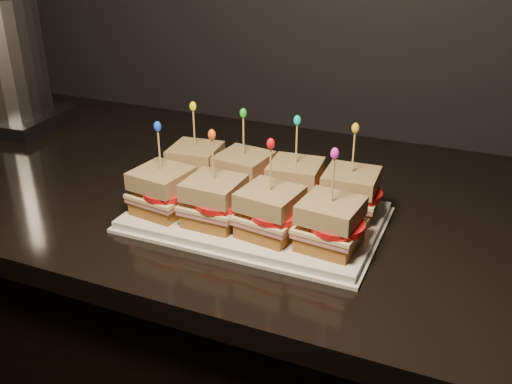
% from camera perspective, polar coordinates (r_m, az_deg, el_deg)
% --- Properties ---
extents(cabinet, '(2.69, 0.71, 0.91)m').
position_cam_1_polar(cabinet, '(1.45, -8.73, -15.99)').
color(cabinet, black).
rests_on(cabinet, ground).
extents(granite_slab, '(2.73, 0.75, 0.04)m').
position_cam_1_polar(granite_slab, '(1.19, -10.23, 1.35)').
color(granite_slab, black).
rests_on(granite_slab, cabinet).
extents(platter, '(0.40, 0.25, 0.02)m').
position_cam_1_polar(platter, '(0.96, 0.00, -2.47)').
color(platter, white).
rests_on(platter, granite_slab).
extents(platter_rim, '(0.42, 0.26, 0.01)m').
position_cam_1_polar(platter_rim, '(0.96, 0.00, -2.79)').
color(platter_rim, white).
rests_on(platter_rim, granite_slab).
extents(sandwich_0_bread_bot, '(0.09, 0.09, 0.02)m').
position_cam_1_polar(sandwich_0_bread_bot, '(1.06, -5.97, 1.34)').
color(sandwich_0_bread_bot, brown).
rests_on(sandwich_0_bread_bot, platter).
extents(sandwich_0_ham, '(0.10, 0.10, 0.01)m').
position_cam_1_polar(sandwich_0_ham, '(1.05, -6.00, 2.11)').
color(sandwich_0_ham, '#B46157').
rests_on(sandwich_0_ham, sandwich_0_bread_bot).
extents(sandwich_0_cheese, '(0.10, 0.10, 0.01)m').
position_cam_1_polar(sandwich_0_cheese, '(1.05, -6.02, 2.46)').
color(sandwich_0_cheese, '#F6DB99').
rests_on(sandwich_0_cheese, sandwich_0_ham).
extents(sandwich_0_tomato, '(0.08, 0.08, 0.01)m').
position_cam_1_polar(sandwich_0_tomato, '(1.03, -5.62, 2.62)').
color(sandwich_0_tomato, red).
rests_on(sandwich_0_tomato, sandwich_0_cheese).
extents(sandwich_0_bread_top, '(0.09, 0.09, 0.03)m').
position_cam_1_polar(sandwich_0_bread_top, '(1.04, -6.09, 3.80)').
color(sandwich_0_bread_top, '#5A2F11').
rests_on(sandwich_0_bread_top, sandwich_0_tomato).
extents(sandwich_0_pick, '(0.00, 0.00, 0.09)m').
position_cam_1_polar(sandwich_0_pick, '(1.02, -6.20, 6.11)').
color(sandwich_0_pick, tan).
rests_on(sandwich_0_pick, sandwich_0_bread_top).
extents(sandwich_0_frill, '(0.01, 0.01, 0.02)m').
position_cam_1_polar(sandwich_0_frill, '(1.01, -6.33, 8.52)').
color(sandwich_0_frill, '#F4F50B').
rests_on(sandwich_0_frill, sandwich_0_pick).
extents(sandwich_1_bread_bot, '(0.09, 0.09, 0.02)m').
position_cam_1_polar(sandwich_1_bread_bot, '(1.02, -1.21, 0.46)').
color(sandwich_1_bread_bot, brown).
rests_on(sandwich_1_bread_bot, platter).
extents(sandwich_1_ham, '(0.10, 0.10, 0.01)m').
position_cam_1_polar(sandwich_1_ham, '(1.01, -1.22, 1.26)').
color(sandwich_1_ham, '#B46157').
rests_on(sandwich_1_ham, sandwich_1_bread_bot).
extents(sandwich_1_cheese, '(0.10, 0.10, 0.01)m').
position_cam_1_polar(sandwich_1_cheese, '(1.01, -1.22, 1.62)').
color(sandwich_1_cheese, '#F6DB99').
rests_on(sandwich_1_cheese, sandwich_1_ham).
extents(sandwich_1_tomato, '(0.08, 0.08, 0.01)m').
position_cam_1_polar(sandwich_1_tomato, '(0.99, -0.74, 1.77)').
color(sandwich_1_tomato, red).
rests_on(sandwich_1_tomato, sandwich_1_cheese).
extents(sandwich_1_bread_top, '(0.09, 0.09, 0.03)m').
position_cam_1_polar(sandwich_1_bread_top, '(1.00, -1.24, 3.00)').
color(sandwich_1_bread_top, '#5A2F11').
rests_on(sandwich_1_bread_top, sandwich_1_tomato).
extents(sandwich_1_pick, '(0.00, 0.00, 0.09)m').
position_cam_1_polar(sandwich_1_pick, '(0.98, -1.26, 5.40)').
color(sandwich_1_pick, tan).
rests_on(sandwich_1_pick, sandwich_1_bread_top).
extents(sandwich_1_frill, '(0.01, 0.01, 0.02)m').
position_cam_1_polar(sandwich_1_frill, '(0.96, -1.29, 7.91)').
color(sandwich_1_frill, green).
rests_on(sandwich_1_frill, sandwich_1_pick).
extents(sandwich_2_bread_bot, '(0.09, 0.09, 0.02)m').
position_cam_1_polar(sandwich_2_bread_bot, '(0.98, 3.89, -0.48)').
color(sandwich_2_bread_bot, brown).
rests_on(sandwich_2_bread_bot, platter).
extents(sandwich_2_ham, '(0.10, 0.10, 0.01)m').
position_cam_1_polar(sandwich_2_ham, '(0.98, 3.92, 0.34)').
color(sandwich_2_ham, '#B46157').
rests_on(sandwich_2_ham, sandwich_2_bread_bot).
extents(sandwich_2_cheese, '(0.10, 0.10, 0.01)m').
position_cam_1_polar(sandwich_2_cheese, '(0.97, 3.93, 0.71)').
color(sandwich_2_cheese, '#F6DB99').
rests_on(sandwich_2_cheese, sandwich_2_ham).
extents(sandwich_2_tomato, '(0.08, 0.08, 0.01)m').
position_cam_1_polar(sandwich_2_tomato, '(0.96, 4.50, 0.85)').
color(sandwich_2_tomato, red).
rests_on(sandwich_2_tomato, sandwich_2_cheese).
extents(sandwich_2_bread_top, '(0.09, 0.09, 0.03)m').
position_cam_1_polar(sandwich_2_bread_top, '(0.96, 3.98, 2.13)').
color(sandwich_2_bread_top, '#5A2F11').
rests_on(sandwich_2_bread_top, sandwich_2_tomato).
extents(sandwich_2_pick, '(0.00, 0.00, 0.09)m').
position_cam_1_polar(sandwich_2_pick, '(0.95, 4.06, 4.59)').
color(sandwich_2_pick, tan).
rests_on(sandwich_2_pick, sandwich_2_bread_top).
extents(sandwich_2_frill, '(0.01, 0.01, 0.02)m').
position_cam_1_polar(sandwich_2_frill, '(0.93, 4.15, 7.17)').
color(sandwich_2_frill, '#0AC0B3').
rests_on(sandwich_2_frill, sandwich_2_pick).
extents(sandwich_3_bread_bot, '(0.09, 0.09, 0.02)m').
position_cam_1_polar(sandwich_3_bread_bot, '(0.96, 9.29, -1.47)').
color(sandwich_3_bread_bot, brown).
rests_on(sandwich_3_bread_bot, platter).
extents(sandwich_3_ham, '(0.09, 0.09, 0.01)m').
position_cam_1_polar(sandwich_3_ham, '(0.95, 9.36, -0.64)').
color(sandwich_3_ham, '#B46157').
rests_on(sandwich_3_ham, sandwich_3_bread_bot).
extents(sandwich_3_cheese, '(0.10, 0.09, 0.01)m').
position_cam_1_polar(sandwich_3_cheese, '(0.95, 9.39, -0.27)').
color(sandwich_3_cheese, '#F6DB99').
rests_on(sandwich_3_cheese, sandwich_3_ham).
extents(sandwich_3_tomato, '(0.08, 0.08, 0.01)m').
position_cam_1_polar(sandwich_3_tomato, '(0.94, 10.03, -0.13)').
color(sandwich_3_tomato, red).
rests_on(sandwich_3_tomato, sandwich_3_cheese).
extents(sandwich_3_bread_top, '(0.09, 0.09, 0.03)m').
position_cam_1_polar(sandwich_3_bread_top, '(0.94, 9.50, 1.18)').
color(sandwich_3_bread_top, '#5A2F11').
rests_on(sandwich_3_bread_top, sandwich_3_tomato).
extents(sandwich_3_pick, '(0.00, 0.00, 0.09)m').
position_cam_1_polar(sandwich_3_pick, '(0.92, 9.70, 3.69)').
color(sandwich_3_pick, tan).
rests_on(sandwich_3_pick, sandwich_3_bread_top).
extents(sandwich_3_frill, '(0.01, 0.01, 0.02)m').
position_cam_1_polar(sandwich_3_frill, '(0.91, 9.91, 6.33)').
color(sandwich_3_frill, yellow).
rests_on(sandwich_3_frill, sandwich_3_pick).
extents(sandwich_4_bread_bot, '(0.09, 0.09, 0.02)m').
position_cam_1_polar(sandwich_4_bread_bot, '(0.97, -9.23, -1.26)').
color(sandwich_4_bread_bot, brown).
rests_on(sandwich_4_bread_bot, platter).
extents(sandwich_4_ham, '(0.10, 0.10, 0.01)m').
position_cam_1_polar(sandwich_4_ham, '(0.96, -9.29, -0.44)').
color(sandwich_4_ham, '#B46157').
rests_on(sandwich_4_ham, sandwich_4_bread_bot).
extents(sandwich_4_cheese, '(0.10, 0.10, 0.01)m').
position_cam_1_polar(sandwich_4_cheese, '(0.96, -9.32, -0.06)').
color(sandwich_4_cheese, '#F6DB99').
rests_on(sandwich_4_cheese, sandwich_4_ham).
extents(sandwich_4_tomato, '(0.08, 0.08, 0.01)m').
position_cam_1_polar(sandwich_4_tomato, '(0.94, -8.92, 0.08)').
color(sandwich_4_tomato, red).
rests_on(sandwich_4_tomato, sandwich_4_cheese).
extents(sandwich_4_bread_top, '(0.10, 0.10, 0.03)m').
position_cam_1_polar(sandwich_4_bread_top, '(0.95, -9.43, 1.37)').
color(sandwich_4_bread_top, '#5A2F11').
rests_on(sandwich_4_bread_top, sandwich_4_tomato).
extents(sandwich_4_pick, '(0.00, 0.00, 0.09)m').
position_cam_1_polar(sandwich_4_pick, '(0.93, -9.63, 3.87)').
color(sandwich_4_pick, tan).
rests_on(sandwich_4_pick, sandwich_4_bread_top).
extents(sandwich_4_frill, '(0.01, 0.01, 0.02)m').
position_cam_1_polar(sandwich_4_frill, '(0.91, -9.83, 6.49)').
color(sandwich_4_frill, blue).
rests_on(sandwich_4_frill, sandwich_4_pick).
extents(sandwich_5_bread_bot, '(0.08, 0.08, 0.02)m').
position_cam_1_polar(sandwich_5_bread_bot, '(0.92, -4.15, -2.34)').
color(sandwich_5_bread_bot, brown).
rests_on(sandwich_5_bread_bot, platter).
extents(sandwich_5_ham, '(0.09, 0.09, 0.01)m').
position_cam_1_polar(sandwich_5_ham, '(0.92, -4.18, -1.49)').
color(sandwich_5_ham, '#B46157').
rests_on(sandwich_5_ham, sandwich_5_bread_bot).
extents(sandwich_5_cheese, '(0.09, 0.09, 0.01)m').
position_cam_1_polar(sandwich_5_cheese, '(0.91, -4.19, -1.10)').
color(sandwich_5_cheese, '#F6DB99').
rests_on(sandwich_5_cheese, sandwich_5_ham).
extents(sandwich_5_tomato, '(0.08, 0.08, 0.01)m').
position_cam_1_polar(sandwich_5_tomato, '(0.90, -3.70, -0.97)').
color(sandwich_5_tomato, red).
rests_on(sandwich_5_tomato, sandwich_5_cheese).
extents(sandwich_5_bread_top, '(0.09, 0.09, 0.03)m').
position_cam_1_polar(sandwich_5_bread_top, '(0.90, -4.25, 0.40)').
color(sandwich_5_bread_top, '#5A2F11').
rests_on(sandwich_5_bread_top, sandwich_5_tomato).
extents(sandwich_5_pick, '(0.00, 0.00, 0.09)m').
position_cam_1_polar(sandwich_5_pick, '(0.88, -4.34, 3.00)').
color(sandwich_5_pick, tan).
rests_on(sandwich_5_pick, sandwich_5_bread_top).
extents(sandwich_5_frill, '(0.01, 0.01, 0.02)m').
position_cam_1_polar(sandwich_5_frill, '(0.87, -4.44, 5.74)').
color(sandwich_5_frill, '#FA5A18').
rests_on(sandwich_5_frill, sandwich_5_pick).
extents(sandwich_6_bread_bot, '(0.09, 0.09, 0.02)m').
position_cam_1_polar(sandwich_6_bread_bot, '(0.89, 1.39, -3.50)').
color(sandwich_6_bread_bot, brown).
rests_on(sandwich_6_bread_bot, platter).
extents(sandwich_6_ham, '(0.10, 0.10, 0.01)m').
position_cam_1_polar(sandwich_6_ham, '(0.88, 1.40, -2.62)').
color(sandwich_6_ham, '#B46157').
rests_on(sandwich_6_ham, sandwich_6_bread_bot).
extents(sandwich_6_cheese, '(0.10, 0.10, 0.01)m').
position_cam_1_polar(sandwich_6_cheese, '(0.88, 1.40, -2.22)').
color(sandwich_6_cheese, '#F6DB99').
rests_on(sandwich_6_cheese, sandwich_6_ham).
extents(sandwich_6_tomato, '(0.08, 0.08, 0.01)m').
position_cam_1_polar(sandwich_6_tomato, '(0.86, 2.00, -2.09)').
color(sandwich_6_tomato, red).
rests_on(sandwich_6_tomato, sandwich_6_cheese).
extents(sandwich_6_bread_top, '(0.09, 0.09, 0.03)m').
position_cam_1_polar(sandwich_6_bread_top, '(0.86, 1.42, -0.67)').
color(sandwich_6_bread_top, '#5A2F11').
rests_on(sandwich_6_bread_top, sandwich_6_tomato).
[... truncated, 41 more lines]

